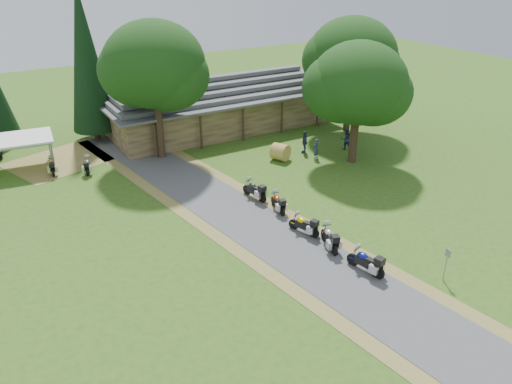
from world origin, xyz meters
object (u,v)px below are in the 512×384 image
motorcycle_carport_b (87,165)px  hay_bale (280,152)px  motorcycle_row_c (304,224)px  motorcycle_row_b (330,237)px  carport (15,154)px  motorcycle_carport_a (52,165)px  lodge (219,101)px  motorcycle_row_d (278,202)px  motorcycle_row_a (366,260)px  motorcycle_row_e (254,189)px

motorcycle_carport_b → hay_bale: hay_bale is taller
motorcycle_row_c → motorcycle_carport_b: bearing=10.4°
motorcycle_row_b → motorcycle_carport_b: size_ratio=1.13×
motorcycle_row_b → motorcycle_row_c: motorcycle_row_b is taller
motorcycle_row_b → carport: bearing=49.8°
motorcycle_carport_b → motorcycle_carport_a: bearing=80.9°
lodge → motorcycle_row_b: 22.78m
motorcycle_row_d → motorcycle_carport_b: motorcycle_row_d is taller
hay_bale → motorcycle_row_b: bearing=-111.3°
motorcycle_row_b → motorcycle_row_a: bearing=-160.6°
motorcycle_row_e → carport: bearing=34.0°
motorcycle_row_a → motorcycle_row_c: size_ratio=1.08×
carport → motorcycle_row_e: size_ratio=2.85×
motorcycle_row_b → motorcycle_row_d: motorcycle_row_b is taller
carport → hay_bale: size_ratio=4.27×
motorcycle_row_c → motorcycle_row_e: 5.45m
motorcycle_carport_b → hay_bale: (13.73, -5.29, 0.07)m
motorcycle_row_d → hay_bale: bearing=-23.2°
motorcycle_row_c → motorcycle_row_e: (-0.14, 5.45, 0.04)m
carport → motorcycle_row_a: (13.55, -23.74, -0.54)m
lodge → motorcycle_carport_a: size_ratio=11.98×
motorcycle_row_e → motorcycle_carport_b: size_ratio=1.14×
motorcycle_row_d → hay_bale: 8.66m
lodge → motorcycle_row_d: lodge is taller
motorcycle_row_e → hay_bale: size_ratio=1.50×
lodge → motorcycle_row_b: lodge is taller
motorcycle_row_a → motorcycle_carport_a: 24.41m
motorcycle_row_a → motorcycle_row_e: 10.27m
motorcycle_row_a → motorcycle_carport_b: motorcycle_row_a is taller
motorcycle_row_a → motorcycle_row_b: motorcycle_row_a is taller
carport → motorcycle_row_a: size_ratio=2.82×
motorcycle_row_b → motorcycle_row_c: size_ratio=1.06×
lodge → motorcycle_row_c: size_ratio=11.50×
motorcycle_row_b → motorcycle_carport_b: 19.75m
motorcycle_row_a → motorcycle_row_c: bearing=-6.9°
motorcycle_row_a → motorcycle_row_b: (-0.12, 2.83, -0.01)m
motorcycle_row_c → motorcycle_row_d: 3.19m
carport → motorcycle_carport_b: carport is taller
motorcycle_row_a → motorcycle_row_d: motorcycle_row_a is taller
motorcycle_carport_a → hay_bale: size_ratio=1.35×
motorcycle_row_b → motorcycle_row_e: (-0.46, 7.42, 0.01)m
lodge → carport: (-17.94, -1.35, -1.22)m
lodge → motorcycle_row_e: 15.74m
motorcycle_row_d → motorcycle_carport_a: (-11.17, 13.62, -0.01)m
motorcycle_row_b → motorcycle_carport_a: size_ratio=1.11×
motorcycle_row_b → motorcycle_row_d: 5.16m
motorcycle_row_c → motorcycle_carport_a: (-10.91, 16.80, -0.03)m
motorcycle_row_d → motorcycle_carport_a: motorcycle_row_d is taller
carport → motorcycle_row_b: size_ratio=2.87×
motorcycle_row_d → motorcycle_row_b: bearing=-168.4°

